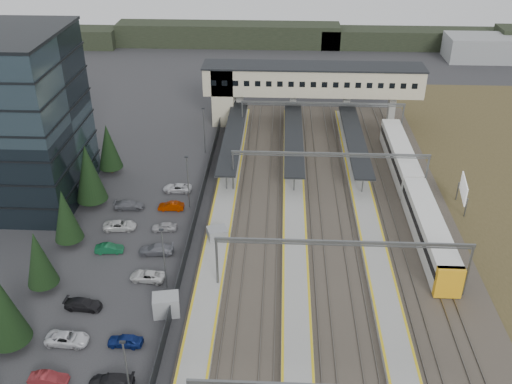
# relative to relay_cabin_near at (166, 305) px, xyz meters

# --- Properties ---
(ground) EXTENTS (220.00, 220.00, 0.00)m
(ground) POSITION_rel_relay_cabin_near_xyz_m (7.17, 12.45, -1.18)
(ground) COLOR #2B2B2D
(ground) RESTS_ON ground
(conifer_row) EXTENTS (4.42, 49.82, 9.50)m
(conifer_row) POSITION_rel_relay_cabin_near_xyz_m (-14.83, 8.58, 3.65)
(conifer_row) COLOR black
(conifer_row) RESTS_ON ground
(car_park) EXTENTS (10.55, 44.52, 1.29)m
(car_park) POSITION_rel_relay_cabin_near_xyz_m (-6.02, 4.81, -0.57)
(car_park) COLOR #9F9FA3
(car_park) RESTS_ON ground
(lampposts) EXTENTS (0.50, 53.25, 8.07)m
(lampposts) POSITION_rel_relay_cabin_near_xyz_m (-0.83, 13.70, 3.15)
(lampposts) COLOR slate
(lampposts) RESTS_ON ground
(fence) EXTENTS (0.08, 90.00, 2.00)m
(fence) POSITION_rel_relay_cabin_near_xyz_m (0.67, 17.45, -0.18)
(fence) COLOR #26282B
(fence) RESTS_ON ground
(relay_cabin_near) EXTENTS (3.18, 2.58, 2.37)m
(relay_cabin_near) POSITION_rel_relay_cabin_near_xyz_m (0.00, 0.00, 0.00)
(relay_cabin_near) COLOR gray
(relay_cabin_near) RESTS_ON ground
(relay_cabin_far) EXTENTS (2.99, 2.74, 2.24)m
(relay_cabin_far) POSITION_rel_relay_cabin_near_xyz_m (4.15, 13.61, -0.06)
(relay_cabin_far) COLOR gray
(relay_cabin_far) RESTS_ON ground
(rail_corridor) EXTENTS (34.00, 90.00, 0.92)m
(rail_corridor) POSITION_rel_relay_cabin_near_xyz_m (16.50, 17.45, -0.89)
(rail_corridor) COLOR #332D28
(rail_corridor) RESTS_ON ground
(canopies) EXTENTS (23.10, 30.00, 3.28)m
(canopies) POSITION_rel_relay_cabin_near_xyz_m (14.17, 39.45, 2.74)
(canopies) COLOR black
(canopies) RESTS_ON ground
(footbridge) EXTENTS (40.40, 6.40, 11.20)m
(footbridge) POSITION_rel_relay_cabin_near_xyz_m (14.87, 54.45, 6.75)
(footbridge) COLOR #BCB691
(footbridge) RESTS_ON ground
(gantries) EXTENTS (28.40, 62.28, 7.17)m
(gantries) POSITION_rel_relay_cabin_near_xyz_m (19.17, 15.45, 4.81)
(gantries) COLOR slate
(gantries) RESTS_ON ground
(train) EXTENTS (3.09, 43.02, 3.89)m
(train) POSITION_rel_relay_cabin_near_xyz_m (31.17, 24.90, 1.03)
(train) COLOR silver
(train) RESTS_ON ground
(billboard) EXTENTS (0.95, 5.48, 4.60)m
(billboard) POSITION_rel_relay_cabin_near_xyz_m (37.92, 23.92, 1.87)
(billboard) COLOR slate
(billboard) RESTS_ON ground
(treeline_far) EXTENTS (170.00, 19.00, 7.00)m
(treeline_far) POSITION_rel_relay_cabin_near_xyz_m (30.98, 104.72, 1.77)
(treeline_far) COLOR black
(treeline_far) RESTS_ON ground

